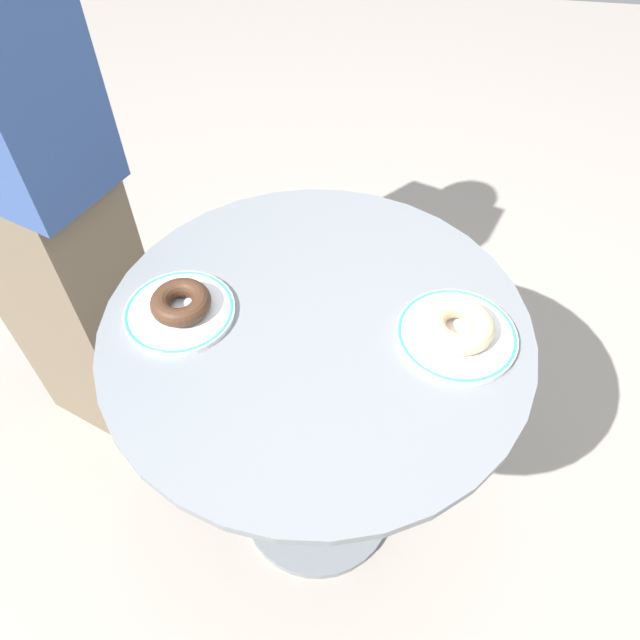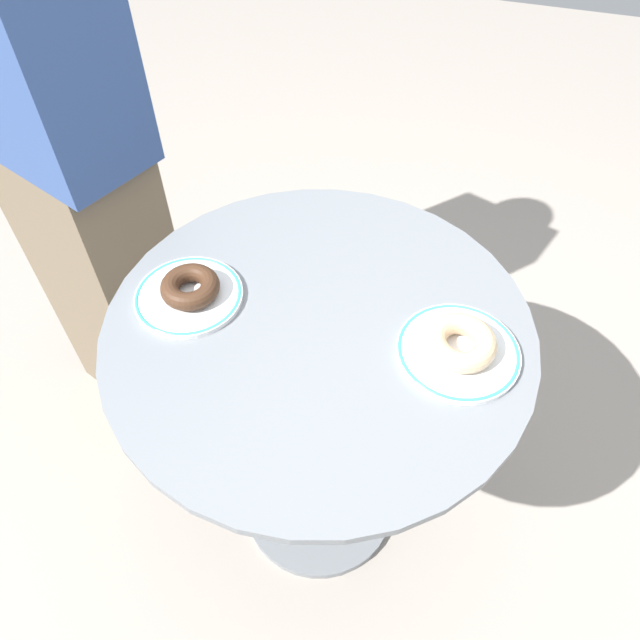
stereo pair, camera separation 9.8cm
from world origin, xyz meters
The scene contains 7 objects.
ground_plane centered at (0.00, 0.00, -0.01)m, with size 7.00×7.00×0.02m, color #9E9389.
cafe_table centered at (0.00, 0.00, 0.53)m, with size 0.76×0.76×0.77m.
plate_left centered at (-0.24, -0.01, 0.78)m, with size 0.20×0.20×0.01m.
plate_right centered at (0.24, 0.01, 0.78)m, with size 0.21×0.21×0.01m.
donut_chocolate centered at (-0.24, -0.01, 0.80)m, with size 0.11×0.11×0.03m, color #422819.
donut_glazed centered at (0.24, 0.01, 0.80)m, with size 0.12×0.12×0.04m, color #E0B789.
person_figure centered at (-0.65, 0.24, 0.85)m, with size 0.46×0.35×1.72m.
Camera 1 is at (0.10, -0.66, 1.57)m, focal length 33.34 mm.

